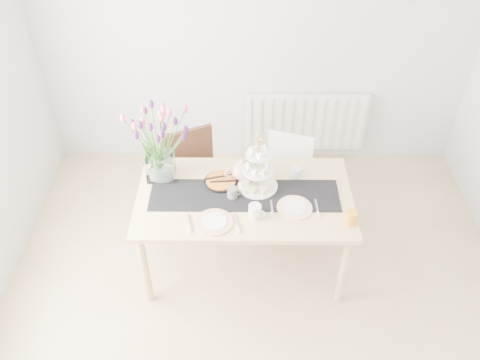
{
  "coord_description": "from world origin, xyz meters",
  "views": [
    {
      "loc": [
        -0.11,
        -1.98,
        3.3
      ],
      "look_at": [
        -0.13,
        0.74,
        0.95
      ],
      "focal_mm": 38.0,
      "sensor_mm": 36.0,
      "label": 1
    }
  ],
  "objects_px": {
    "tulip_vase": "(156,133)",
    "tart_tin": "(221,181)",
    "dining_table": "(244,203)",
    "chair_brown": "(194,172)",
    "mug_grey": "(232,193)",
    "radiator": "(305,122)",
    "plate_right": "(294,208)",
    "chair_white": "(287,173)",
    "teapot": "(242,170)",
    "mug_orange": "(351,218)",
    "mug_white": "(255,212)",
    "cake_stand": "(258,175)",
    "plate_left": "(214,222)",
    "cream_jug": "(295,173)"
  },
  "relations": [
    {
      "from": "chair_white",
      "to": "tulip_vase",
      "type": "xyz_separation_m",
      "value": [
        -1.01,
        -0.39,
        0.7
      ]
    },
    {
      "from": "cream_jug",
      "to": "cake_stand",
      "type": "bearing_deg",
      "value": -166.99
    },
    {
      "from": "tulip_vase",
      "to": "plate_right",
      "type": "bearing_deg",
      "value": -19.57
    },
    {
      "from": "dining_table",
      "to": "chair_white",
      "type": "relative_size",
      "value": 2.02
    },
    {
      "from": "chair_brown",
      "to": "cream_jug",
      "type": "relative_size",
      "value": 10.57
    },
    {
      "from": "chair_white",
      "to": "tart_tin",
      "type": "relative_size",
      "value": 3.11
    },
    {
      "from": "tulip_vase",
      "to": "mug_white",
      "type": "relative_size",
      "value": 6.72
    },
    {
      "from": "mug_grey",
      "to": "mug_white",
      "type": "distance_m",
      "value": 0.26
    },
    {
      "from": "dining_table",
      "to": "mug_white",
      "type": "relative_size",
      "value": 14.75
    },
    {
      "from": "radiator",
      "to": "dining_table",
      "type": "height_order",
      "value": "same"
    },
    {
      "from": "radiator",
      "to": "plate_right",
      "type": "relative_size",
      "value": 4.68
    },
    {
      "from": "teapot",
      "to": "tart_tin",
      "type": "bearing_deg",
      "value": 179.89
    },
    {
      "from": "cake_stand",
      "to": "mug_grey",
      "type": "bearing_deg",
      "value": -149.07
    },
    {
      "from": "mug_white",
      "to": "plate_left",
      "type": "relative_size",
      "value": 0.41
    },
    {
      "from": "teapot",
      "to": "mug_orange",
      "type": "height_order",
      "value": "teapot"
    },
    {
      "from": "tart_tin",
      "to": "mug_grey",
      "type": "height_order",
      "value": "mug_grey"
    },
    {
      "from": "plate_left",
      "to": "plate_right",
      "type": "relative_size",
      "value": 1.03
    },
    {
      "from": "tulip_vase",
      "to": "plate_right",
      "type": "height_order",
      "value": "tulip_vase"
    },
    {
      "from": "chair_white",
      "to": "tulip_vase",
      "type": "bearing_deg",
      "value": -141.85
    },
    {
      "from": "tart_tin",
      "to": "mug_orange",
      "type": "bearing_deg",
      "value": -24.5
    },
    {
      "from": "cake_stand",
      "to": "mug_white",
      "type": "height_order",
      "value": "cake_stand"
    },
    {
      "from": "tart_tin",
      "to": "mug_orange",
      "type": "distance_m",
      "value": 1.01
    },
    {
      "from": "tulip_vase",
      "to": "mug_orange",
      "type": "bearing_deg",
      "value": -19.84
    },
    {
      "from": "chair_white",
      "to": "chair_brown",
      "type": "bearing_deg",
      "value": -159.81
    },
    {
      "from": "teapot",
      "to": "mug_white",
      "type": "bearing_deg",
      "value": -95.75
    },
    {
      "from": "chair_brown",
      "to": "cream_jug",
      "type": "bearing_deg",
      "value": -47.53
    },
    {
      "from": "mug_white",
      "to": "plate_right",
      "type": "relative_size",
      "value": 0.42
    },
    {
      "from": "radiator",
      "to": "chair_brown",
      "type": "relative_size",
      "value": 1.39
    },
    {
      "from": "tart_tin",
      "to": "mug_white",
      "type": "xyz_separation_m",
      "value": [
        0.25,
        -0.36,
        0.04
      ]
    },
    {
      "from": "tulip_vase",
      "to": "plate_left",
      "type": "relative_size",
      "value": 2.76
    },
    {
      "from": "chair_white",
      "to": "mug_orange",
      "type": "relative_size",
      "value": 7.67
    },
    {
      "from": "dining_table",
      "to": "chair_brown",
      "type": "distance_m",
      "value": 0.73
    },
    {
      "from": "radiator",
      "to": "cake_stand",
      "type": "distance_m",
      "value": 1.47
    },
    {
      "from": "cake_stand",
      "to": "tart_tin",
      "type": "distance_m",
      "value": 0.3
    },
    {
      "from": "radiator",
      "to": "plate_right",
      "type": "distance_m",
      "value": 1.59
    },
    {
      "from": "chair_white",
      "to": "cake_stand",
      "type": "height_order",
      "value": "cake_stand"
    },
    {
      "from": "tulip_vase",
      "to": "teapot",
      "type": "xyz_separation_m",
      "value": [
        0.62,
        -0.03,
        -0.32
      ]
    },
    {
      "from": "chair_white",
      "to": "mug_white",
      "type": "height_order",
      "value": "mug_white"
    },
    {
      "from": "chair_white",
      "to": "tart_tin",
      "type": "height_order",
      "value": "chair_white"
    },
    {
      "from": "cake_stand",
      "to": "mug_white",
      "type": "distance_m",
      "value": 0.32
    },
    {
      "from": "teapot",
      "to": "mug_white",
      "type": "height_order",
      "value": "teapot"
    },
    {
      "from": "tulip_vase",
      "to": "tart_tin",
      "type": "distance_m",
      "value": 0.61
    },
    {
      "from": "mug_white",
      "to": "mug_orange",
      "type": "relative_size",
      "value": 1.05
    },
    {
      "from": "tulip_vase",
      "to": "mug_orange",
      "type": "height_order",
      "value": "tulip_vase"
    },
    {
      "from": "tulip_vase",
      "to": "mug_white",
      "type": "height_order",
      "value": "tulip_vase"
    },
    {
      "from": "radiator",
      "to": "chair_white",
      "type": "height_order",
      "value": "chair_white"
    },
    {
      "from": "tart_tin",
      "to": "plate_right",
      "type": "height_order",
      "value": "tart_tin"
    },
    {
      "from": "dining_table",
      "to": "teapot",
      "type": "distance_m",
      "value": 0.25
    },
    {
      "from": "plate_left",
      "to": "plate_right",
      "type": "height_order",
      "value": "same"
    },
    {
      "from": "dining_table",
      "to": "teapot",
      "type": "xyz_separation_m",
      "value": [
        -0.02,
        0.19,
        0.16
      ]
    }
  ]
}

